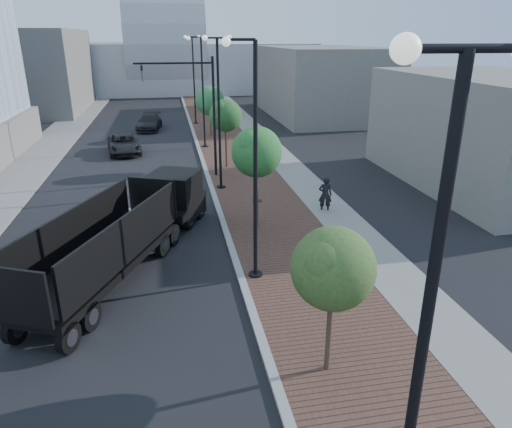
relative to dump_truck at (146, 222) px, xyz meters
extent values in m
cube|color=#4C2D23|center=(7.28, 26.39, -1.27)|extent=(7.00, 140.00, 0.12)
cube|color=slate|center=(9.98, 26.39, -1.26)|extent=(2.40, 140.00, 0.13)
cube|color=gray|center=(3.78, 26.39, -1.26)|extent=(0.30, 140.00, 0.14)
cube|color=slate|center=(-9.22, 26.39, -1.27)|extent=(4.00, 140.00, 0.12)
cube|color=black|center=(1.37, 3.03, 0.22)|extent=(3.06, 3.10, 2.37)
cube|color=black|center=(1.98, 4.40, -0.55)|extent=(2.19, 1.32, 1.19)
cube|color=black|center=(0.75, 1.66, -0.37)|extent=(2.38, 1.60, 0.46)
cube|color=black|center=(-1.51, -3.35, -0.37)|extent=(5.45, 8.56, 0.32)
cube|color=black|center=(-1.51, -3.35, 0.00)|extent=(5.54, 8.60, 0.11)
cube|color=black|center=(-2.55, -2.88, 0.91)|extent=(3.55, 7.70, 1.83)
cube|color=black|center=(-0.47, -3.82, 0.91)|extent=(3.55, 7.70, 1.83)
cube|color=black|center=(-3.38, -7.49, 0.91)|extent=(2.13, 1.04, 1.83)
cube|color=black|center=(0.35, 0.79, 0.91)|extent=(2.13, 1.04, 1.83)
cylinder|color=black|center=(0.25, 2.88, -0.83)|extent=(0.66, 1.03, 1.00)
cylinder|color=silver|center=(0.25, 2.88, -0.83)|extent=(0.51, 0.63, 0.55)
cylinder|color=black|center=(1.99, 2.09, -0.83)|extent=(0.66, 1.03, 1.00)
cylinder|color=silver|center=(1.99, 2.09, -0.83)|extent=(0.51, 0.63, 0.55)
cylinder|color=black|center=(0.90, 4.33, -0.83)|extent=(0.66, 1.03, 1.00)
cylinder|color=silver|center=(0.90, 4.33, -0.83)|extent=(0.51, 0.63, 0.55)
cylinder|color=black|center=(2.65, 3.55, -0.83)|extent=(0.66, 1.03, 1.00)
cylinder|color=silver|center=(2.65, 3.55, -0.83)|extent=(0.51, 0.63, 0.55)
cylinder|color=black|center=(-3.95, -6.42, -0.83)|extent=(0.66, 1.03, 1.00)
cylinder|color=silver|center=(-3.95, -6.42, -0.83)|extent=(0.51, 0.63, 0.55)
cylinder|color=black|center=(-2.20, -7.21, -0.83)|extent=(0.66, 1.03, 1.00)
cylinder|color=silver|center=(-2.20, -7.21, -0.83)|extent=(0.51, 0.63, 0.55)
cylinder|color=black|center=(-3.45, -5.33, -0.83)|extent=(0.66, 1.03, 1.00)
cylinder|color=silver|center=(-3.45, -5.33, -0.83)|extent=(0.51, 0.63, 0.55)
cylinder|color=black|center=(-1.71, -6.12, -0.83)|extent=(0.66, 1.03, 1.00)
cylinder|color=silver|center=(-1.71, -6.12, -0.83)|extent=(0.51, 0.63, 0.55)
cylinder|color=black|center=(-1.07, -0.04, -0.83)|extent=(0.66, 1.03, 1.00)
cylinder|color=silver|center=(-1.07, -0.04, -0.83)|extent=(0.51, 0.63, 0.55)
cylinder|color=black|center=(0.68, -0.83, -0.83)|extent=(0.66, 1.03, 1.00)
cylinder|color=silver|center=(0.68, -0.83, -0.83)|extent=(0.51, 0.63, 0.55)
cylinder|color=black|center=(-0.58, 1.05, -0.83)|extent=(0.66, 1.03, 1.00)
cylinder|color=silver|center=(-0.58, 1.05, -0.83)|extent=(0.51, 0.63, 0.55)
cylinder|color=black|center=(1.17, 0.26, -0.83)|extent=(0.66, 1.03, 1.00)
cylinder|color=silver|center=(1.17, 0.26, -0.83)|extent=(0.51, 0.63, 0.55)
imported|color=white|center=(-0.88, 0.80, -0.62)|extent=(3.11, 4.53, 1.41)
imported|color=black|center=(-2.42, 19.76, -0.57)|extent=(3.23, 5.73, 1.51)
imported|color=black|center=(-0.59, 29.94, -0.56)|extent=(2.85, 5.53, 1.53)
imported|color=black|center=(9.57, 3.14, -0.31)|extent=(0.85, 0.69, 2.04)
cylinder|color=black|center=(4.38, -15.61, 3.29)|extent=(0.16, 0.16, 9.00)
cylinder|color=black|center=(4.38, -15.61, 7.79)|extent=(1.40, 0.10, 0.10)
sphere|color=silver|center=(3.68, -15.61, 7.79)|extent=(0.32, 0.32, 0.32)
cylinder|color=black|center=(4.38, -3.61, -1.23)|extent=(0.56, 0.56, 0.20)
cylinder|color=black|center=(4.38, -3.61, 3.29)|extent=(0.16, 0.16, 9.00)
cylinder|color=black|center=(3.88, -3.61, 7.79)|extent=(1.00, 0.10, 0.10)
sphere|color=silver|center=(3.38, -3.61, 7.72)|extent=(0.32, 0.32, 0.32)
cylinder|color=black|center=(4.38, 8.39, -1.23)|extent=(0.56, 0.56, 0.20)
cylinder|color=black|center=(4.38, 8.39, 3.29)|extent=(0.16, 0.16, 9.00)
cylinder|color=black|center=(4.38, 8.39, 7.79)|extent=(1.40, 0.10, 0.10)
sphere|color=silver|center=(3.68, 8.39, 7.79)|extent=(0.32, 0.32, 0.32)
sphere|color=silver|center=(5.08, 8.39, 7.79)|extent=(0.32, 0.32, 0.32)
cylinder|color=black|center=(4.38, 20.39, -1.23)|extent=(0.56, 0.56, 0.20)
cylinder|color=black|center=(4.38, 20.39, 3.29)|extent=(0.16, 0.16, 9.00)
cylinder|color=black|center=(3.88, 20.39, 7.79)|extent=(1.00, 0.10, 0.10)
sphere|color=silver|center=(3.38, 20.39, 7.72)|extent=(0.32, 0.32, 0.32)
cylinder|color=black|center=(4.38, 32.39, -1.23)|extent=(0.56, 0.56, 0.20)
cylinder|color=black|center=(4.38, 32.39, 3.29)|extent=(0.16, 0.16, 9.00)
cylinder|color=black|center=(4.38, 32.39, 7.79)|extent=(1.40, 0.10, 0.10)
sphere|color=silver|center=(3.68, 32.39, 7.79)|extent=(0.32, 0.32, 0.32)
sphere|color=silver|center=(5.08, 32.39, 7.79)|extent=(0.32, 0.32, 0.32)
cylinder|color=black|center=(4.38, 11.39, 2.67)|extent=(0.18, 0.18, 8.00)
cylinder|color=black|center=(1.88, 11.39, 6.27)|extent=(5.00, 0.12, 0.12)
imported|color=black|center=(-0.12, 11.39, 5.67)|extent=(0.16, 0.20, 1.00)
cylinder|color=#382619|center=(5.38, -9.61, 0.25)|extent=(0.16, 0.16, 3.16)
sphere|color=#314F1B|center=(5.38, -9.61, 2.06)|extent=(2.31, 2.31, 2.31)
sphere|color=#314F1B|center=(5.78, -9.31, 1.84)|extent=(1.62, 1.62, 1.62)
sphere|color=#314F1B|center=(5.08, -9.91, 2.38)|extent=(1.39, 1.39, 1.39)
cylinder|color=#382619|center=(5.38, 1.39, 0.55)|extent=(0.16, 0.16, 3.75)
sphere|color=#216223|center=(5.38, 1.39, 2.69)|extent=(2.45, 2.45, 2.45)
sphere|color=#216223|center=(5.78, 1.69, 2.43)|extent=(1.72, 1.72, 1.72)
sphere|color=#216223|center=(5.08, 1.09, 3.07)|extent=(1.47, 1.47, 1.47)
cylinder|color=#382619|center=(5.38, 13.39, 0.49)|extent=(0.16, 0.16, 3.63)
sphere|color=#1C511C|center=(5.38, 13.39, 2.56)|extent=(2.34, 2.34, 2.34)
sphere|color=#1C511C|center=(5.78, 13.69, 2.30)|extent=(1.64, 1.64, 1.64)
sphere|color=#1C511C|center=(5.08, 13.09, 2.92)|extent=(1.40, 1.40, 1.40)
cylinder|color=#382619|center=(5.38, 25.39, 0.27)|extent=(0.16, 0.16, 3.20)
sphere|color=#22632C|center=(5.38, 25.39, 2.10)|extent=(2.79, 2.79, 2.79)
sphere|color=#22632C|center=(5.78, 25.69, 1.87)|extent=(1.95, 1.95, 1.95)
sphere|color=#22632C|center=(5.08, 25.09, 2.42)|extent=(1.68, 1.68, 1.68)
cube|color=#A2A5AC|center=(1.78, 71.39, 2.67)|extent=(50.00, 28.00, 8.00)
cube|color=slate|center=(-16.22, 46.39, 3.67)|extent=(14.00, 20.00, 10.00)
cube|color=#67645D|center=(19.78, 36.39, 2.67)|extent=(12.00, 22.00, 8.00)
cube|color=slate|center=(21.78, 6.39, 2.17)|extent=(10.00, 16.00, 7.00)
cube|color=black|center=(6.18, -5.61, -1.20)|extent=(0.50, 0.50, 0.02)
cube|color=black|center=(6.18, 5.39, -1.20)|extent=(0.50, 0.50, 0.02)
camera|label=1|loc=(1.26, -20.27, 7.92)|focal=32.90mm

